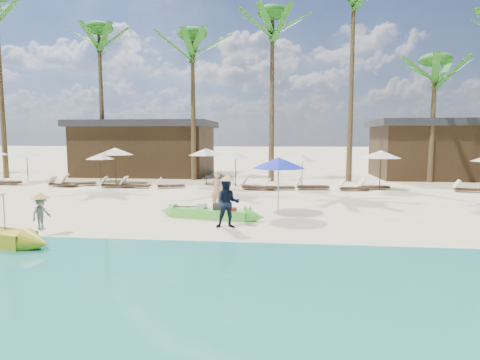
# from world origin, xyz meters

# --- Properties ---
(ground) EXTENTS (240.00, 240.00, 0.00)m
(ground) POSITION_xyz_m (0.00, 0.00, 0.00)
(ground) COLOR beige
(ground) RESTS_ON ground
(wet_sand_strip) EXTENTS (240.00, 4.50, 0.01)m
(wet_sand_strip) POSITION_xyz_m (0.00, -5.00, 0.00)
(wet_sand_strip) COLOR tan
(wet_sand_strip) RESTS_ON ground
(green_canoe) EXTENTS (4.62, 1.29, 0.59)m
(green_canoe) POSITION_xyz_m (0.29, 0.81, 0.20)
(green_canoe) COLOR #60E044
(green_canoe) RESTS_ON ground
(tourist) EXTENTS (0.61, 0.42, 1.61)m
(tourist) POSITION_xyz_m (0.21, 2.82, 0.81)
(tourist) COLOR tan
(tourist) RESTS_ON ground
(vendor_green) EXTENTS (0.88, 0.73, 1.65)m
(vendor_green) POSITION_xyz_m (1.14, -0.61, 0.83)
(vendor_green) COLOR #111A31
(vendor_green) RESTS_ON ground
(vendor_yellow) EXTENTS (0.51, 0.74, 1.04)m
(vendor_yellow) POSITION_xyz_m (-4.37, -2.32, 0.70)
(vendor_yellow) COLOR gray
(vendor_yellow) RESTS_ON ground
(blue_umbrella) EXTENTS (2.09, 2.09, 2.24)m
(blue_umbrella) POSITION_xyz_m (2.78, 1.82, 2.03)
(blue_umbrella) COLOR #99999E
(blue_umbrella) RESTS_ON ground
(resort_parasol_2) EXTENTS (2.11, 2.11, 2.17)m
(resort_parasol_2) POSITION_xyz_m (-14.23, 11.64, 1.96)
(resort_parasol_2) COLOR #3C2A18
(resort_parasol_2) RESTS_ON ground
(lounger_2_left) EXTENTS (1.88, 0.62, 0.63)m
(lounger_2_left) POSITION_xyz_m (-14.71, 9.96, 0.21)
(lounger_2_left) COLOR #3C2A18
(lounger_2_left) RESTS_ON ground
(resort_parasol_3) EXTENTS (1.86, 1.86, 1.92)m
(resort_parasol_3) POSITION_xyz_m (-9.26, 12.04, 1.73)
(resort_parasol_3) COLOR #3C2A18
(resort_parasol_3) RESTS_ON ground
(lounger_3_left) EXTENTS (2.08, 1.23, 0.68)m
(lounger_3_left) POSITION_xyz_m (-9.74, 9.82, 0.23)
(lounger_3_left) COLOR #3C2A18
(lounger_3_left) RESTS_ON ground
(lounger_3_right) EXTENTS (1.81, 0.77, 0.60)m
(lounger_3_right) POSITION_xyz_m (-10.49, 9.29, 0.20)
(lounger_3_right) COLOR #3C2A18
(lounger_3_right) RESTS_ON ground
(resort_parasol_4) EXTENTS (2.28, 2.28, 2.35)m
(resort_parasol_4) POSITION_xyz_m (-7.76, 11.05, 2.12)
(resort_parasol_4) COLOR #3C2A18
(resort_parasol_4) RESTS_ON ground
(lounger_4_left) EXTENTS (1.79, 0.75, 0.59)m
(lounger_4_left) POSITION_xyz_m (-7.14, 9.32, 0.20)
(lounger_4_left) COLOR #3C2A18
(lounger_4_left) RESTS_ON ground
(lounger_4_right) EXTENTS (1.79, 0.59, 0.60)m
(lounger_4_right) POSITION_xyz_m (-5.89, 9.28, 0.20)
(lounger_4_right) COLOR #3C2A18
(lounger_4_right) RESTS_ON ground
(resort_parasol_5) EXTENTS (2.26, 2.26, 2.33)m
(resort_parasol_5) POSITION_xyz_m (-1.90, 11.38, 2.10)
(resort_parasol_5) COLOR #3C2A18
(resort_parasol_5) RESTS_ON ground
(lounger_5_left) EXTENTS (1.76, 1.04, 0.57)m
(lounger_5_left) POSITION_xyz_m (-3.79, 9.43, 0.19)
(lounger_5_left) COLOR #3C2A18
(lounger_5_left) RESTS_ON ground
(resort_parasol_6) EXTENTS (2.08, 2.08, 2.14)m
(resort_parasol_6) POSITION_xyz_m (0.06, 10.65, 1.93)
(resort_parasol_6) COLOR #3C2A18
(resort_parasol_6) RESTS_ON ground
(lounger_6_left) EXTENTS (1.98, 0.81, 0.65)m
(lounger_6_left) POSITION_xyz_m (1.43, 9.13, 0.22)
(lounger_6_left) COLOR #3C2A18
(lounger_6_left) RESTS_ON ground
(lounger_6_right) EXTENTS (1.77, 0.64, 0.59)m
(lounger_6_right) POSITION_xyz_m (2.69, 9.34, 0.20)
(lounger_6_right) COLOR #3C2A18
(lounger_6_right) RESTS_ON ground
(resort_parasol_7) EXTENTS (1.94, 1.94, 2.00)m
(resort_parasol_7) POSITION_xyz_m (4.07, 10.06, 1.80)
(resort_parasol_7) COLOR #3C2A18
(resort_parasol_7) RESTS_ON ground
(lounger_7_left) EXTENTS (1.95, 0.77, 0.65)m
(lounger_7_left) POSITION_xyz_m (4.55, 9.64, 0.22)
(lounger_7_left) COLOR #3C2A18
(lounger_7_left) RESTS_ON ground
(lounger_7_right) EXTENTS (1.72, 0.70, 0.57)m
(lounger_7_right) POSITION_xyz_m (6.83, 9.36, 0.19)
(lounger_7_right) COLOR #3C2A18
(lounger_7_right) RESTS_ON ground
(resort_parasol_8) EXTENTS (2.21, 2.21, 2.27)m
(resort_parasol_8) POSITION_xyz_m (8.49, 9.91, 2.05)
(resort_parasol_8) COLOR #3C2A18
(resort_parasol_8) RESTS_ON ground
(lounger_8_left) EXTENTS (1.89, 0.95, 0.62)m
(lounger_8_left) POSITION_xyz_m (8.08, 10.03, 0.21)
(lounger_8_left) COLOR #3C2A18
(lounger_8_left) RESTS_ON ground
(lounger_9_left) EXTENTS (1.77, 0.76, 0.58)m
(lounger_9_left) POSITION_xyz_m (13.14, 9.52, 0.19)
(lounger_9_left) COLOR #3C2A18
(lounger_9_left) RESTS_ON ground
(palm_2) EXTENTS (2.08, 2.08, 11.33)m
(palm_2) POSITION_xyz_m (-10.45, 15.08, 9.18)
(palm_2) COLOR brown
(palm_2) RESTS_ON ground
(palm_3) EXTENTS (2.08, 2.08, 10.52)m
(palm_3) POSITION_xyz_m (-3.36, 14.27, 8.58)
(palm_3) COLOR brown
(palm_3) RESTS_ON ground
(palm_4) EXTENTS (2.08, 2.08, 11.70)m
(palm_4) POSITION_xyz_m (2.15, 14.01, 9.45)
(palm_4) COLOR brown
(palm_4) RESTS_ON ground
(palm_5) EXTENTS (2.08, 2.08, 13.60)m
(palm_5) POSITION_xyz_m (7.45, 14.38, 10.82)
(palm_5) COLOR brown
(palm_5) RESTS_ON ground
(palm_6) EXTENTS (2.08, 2.08, 8.51)m
(palm_6) POSITION_xyz_m (12.84, 14.52, 7.05)
(palm_6) COLOR brown
(palm_6) RESTS_ON ground
(pavilion_west) EXTENTS (10.80, 6.60, 4.30)m
(pavilion_west) POSITION_xyz_m (-8.00, 17.50, 2.19)
(pavilion_west) COLOR #3C2A18
(pavilion_west) RESTS_ON ground
(pavilion_east) EXTENTS (8.80, 6.60, 4.30)m
(pavilion_east) POSITION_xyz_m (14.00, 17.50, 2.20)
(pavilion_east) COLOR #3C2A18
(pavilion_east) RESTS_ON ground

